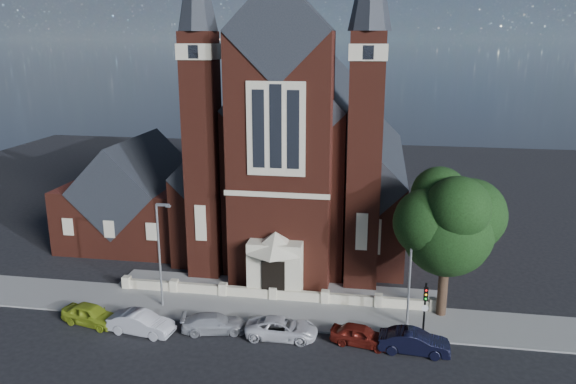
{
  "coord_description": "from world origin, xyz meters",
  "views": [
    {
      "loc": [
        7.62,
        -32.34,
        19.39
      ],
      "look_at": [
        0.23,
        12.0,
        7.15
      ],
      "focal_mm": 35.0,
      "sensor_mm": 36.0,
      "label": 1
    }
  ],
  "objects_px": {
    "car_silver_b": "(214,323)",
    "car_dark_red": "(361,335)",
    "street_tree": "(450,226)",
    "car_silver_a": "(141,323)",
    "church": "(304,154)",
    "car_lime_van": "(91,314)",
    "car_white_suv": "(282,328)",
    "street_lamp_right": "(412,265)",
    "parish_hall": "(137,200)",
    "traffic_signal": "(425,303)",
    "street_lamp_left": "(160,249)",
    "car_navy": "(414,342)"
  },
  "relations": [
    {
      "from": "car_lime_van",
      "to": "car_navy",
      "type": "distance_m",
      "value": 22.24
    },
    {
      "from": "church",
      "to": "street_tree",
      "type": "distance_m",
      "value": 21.38
    },
    {
      "from": "car_lime_van",
      "to": "car_silver_b",
      "type": "xyz_separation_m",
      "value": [
        8.86,
        0.37,
        -0.09
      ]
    },
    {
      "from": "church",
      "to": "street_lamp_left",
      "type": "height_order",
      "value": "church"
    },
    {
      "from": "traffic_signal",
      "to": "car_navy",
      "type": "height_order",
      "value": "traffic_signal"
    },
    {
      "from": "parish_hall",
      "to": "car_white_suv",
      "type": "height_order",
      "value": "parish_hall"
    },
    {
      "from": "church",
      "to": "car_white_suv",
      "type": "bearing_deg",
      "value": -85.76
    },
    {
      "from": "street_lamp_left",
      "to": "car_white_suv",
      "type": "xyz_separation_m",
      "value": [
        9.53,
        -2.97,
        -3.92
      ]
    },
    {
      "from": "parish_hall",
      "to": "car_white_suv",
      "type": "bearing_deg",
      "value": -43.92
    },
    {
      "from": "car_silver_b",
      "to": "parish_hall",
      "type": "bearing_deg",
      "value": 24.57
    },
    {
      "from": "car_white_suv",
      "to": "street_lamp_right",
      "type": "bearing_deg",
      "value": -71.85
    },
    {
      "from": "parish_hall",
      "to": "street_tree",
      "type": "relative_size",
      "value": 1.14
    },
    {
      "from": "street_lamp_left",
      "to": "car_white_suv",
      "type": "height_order",
      "value": "street_lamp_left"
    },
    {
      "from": "car_silver_b",
      "to": "car_dark_red",
      "type": "height_order",
      "value": "car_dark_red"
    },
    {
      "from": "car_navy",
      "to": "parish_hall",
      "type": "bearing_deg",
      "value": 59.99
    },
    {
      "from": "car_lime_van",
      "to": "car_silver_a",
      "type": "bearing_deg",
      "value": -86.11
    },
    {
      "from": "car_silver_a",
      "to": "car_dark_red",
      "type": "xyz_separation_m",
      "value": [
        14.81,
        0.98,
        -0.07
      ]
    },
    {
      "from": "parish_hall",
      "to": "car_navy",
      "type": "height_order",
      "value": "parish_hall"
    },
    {
      "from": "street_lamp_left",
      "to": "car_dark_red",
      "type": "bearing_deg",
      "value": -11.52
    },
    {
      "from": "car_white_suv",
      "to": "parish_hall",
      "type": "bearing_deg",
      "value": 44.88
    },
    {
      "from": "traffic_signal",
      "to": "car_silver_a",
      "type": "xyz_separation_m",
      "value": [
        -18.92,
        -2.42,
        -1.83
      ]
    },
    {
      "from": "street_tree",
      "to": "car_navy",
      "type": "relative_size",
      "value": 2.37
    },
    {
      "from": "car_dark_red",
      "to": "car_navy",
      "type": "distance_m",
      "value": 3.44
    },
    {
      "from": "church",
      "to": "car_dark_red",
      "type": "xyz_separation_m",
      "value": [
        6.9,
        -21.96,
        -7.51
      ]
    },
    {
      "from": "car_white_suv",
      "to": "street_lamp_left",
      "type": "bearing_deg",
      "value": 71.48
    },
    {
      "from": "street_lamp_left",
      "to": "traffic_signal",
      "type": "bearing_deg",
      "value": -4.76
    },
    {
      "from": "car_lime_van",
      "to": "car_silver_b",
      "type": "distance_m",
      "value": 8.87
    },
    {
      "from": "traffic_signal",
      "to": "car_dark_red",
      "type": "bearing_deg",
      "value": -160.62
    },
    {
      "from": "parish_hall",
      "to": "street_lamp_right",
      "type": "bearing_deg",
      "value": -28.22
    },
    {
      "from": "parish_hall",
      "to": "street_lamp_left",
      "type": "xyz_separation_m",
      "value": [
        8.09,
        -14.0,
        0.59
      ]
    },
    {
      "from": "church",
      "to": "parish_hall",
      "type": "height_order",
      "value": "church"
    },
    {
      "from": "church",
      "to": "car_lime_van",
      "type": "relative_size",
      "value": 8.12
    },
    {
      "from": "traffic_signal",
      "to": "car_dark_red",
      "type": "distance_m",
      "value": 4.75
    },
    {
      "from": "car_lime_van",
      "to": "car_silver_a",
      "type": "relative_size",
      "value": 0.94
    },
    {
      "from": "church",
      "to": "street_lamp_left",
      "type": "distance_m",
      "value": 20.84
    },
    {
      "from": "car_white_suv",
      "to": "car_navy",
      "type": "relative_size",
      "value": 1.08
    },
    {
      "from": "traffic_signal",
      "to": "street_lamp_right",
      "type": "bearing_deg",
      "value": 120.01
    },
    {
      "from": "street_lamp_left",
      "to": "car_silver_b",
      "type": "distance_m",
      "value": 6.92
    },
    {
      "from": "street_lamp_left",
      "to": "car_dark_red",
      "type": "height_order",
      "value": "street_lamp_left"
    },
    {
      "from": "church",
      "to": "car_white_suv",
      "type": "relative_size",
      "value": 7.18
    },
    {
      "from": "traffic_signal",
      "to": "car_navy",
      "type": "bearing_deg",
      "value": -110.33
    },
    {
      "from": "street_lamp_right",
      "to": "car_dark_red",
      "type": "height_order",
      "value": "street_lamp_right"
    },
    {
      "from": "car_white_suv",
      "to": "car_dark_red",
      "type": "bearing_deg",
      "value": -91.69
    },
    {
      "from": "street_tree",
      "to": "car_navy",
      "type": "xyz_separation_m",
      "value": [
        -2.29,
        -5.15,
        -6.22
      ]
    },
    {
      "from": "street_tree",
      "to": "car_silver_a",
      "type": "height_order",
      "value": "street_tree"
    },
    {
      "from": "street_tree",
      "to": "car_white_suv",
      "type": "relative_size",
      "value": 2.2
    },
    {
      "from": "street_lamp_right",
      "to": "car_silver_a",
      "type": "height_order",
      "value": "street_lamp_right"
    },
    {
      "from": "street_tree",
      "to": "car_dark_red",
      "type": "bearing_deg",
      "value": -140.34
    },
    {
      "from": "car_silver_b",
      "to": "car_navy",
      "type": "xyz_separation_m",
      "value": [
        13.38,
        -0.45,
        0.1
      ]
    },
    {
      "from": "car_silver_b",
      "to": "car_white_suv",
      "type": "bearing_deg",
      "value": -102.49
    }
  ]
}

